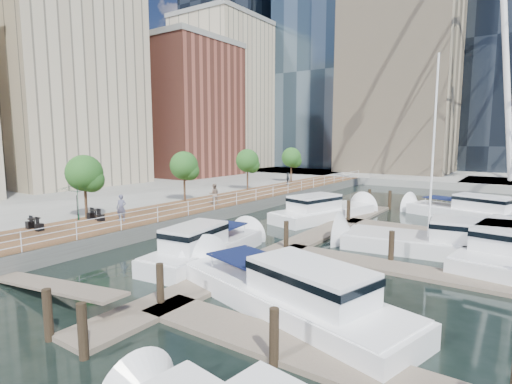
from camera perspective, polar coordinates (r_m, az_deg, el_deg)
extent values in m
plane|color=black|center=(20.52, -14.94, -11.78)|extent=(520.00, 520.00, 0.00)
cube|color=brown|center=(36.91, -6.37, -2.16)|extent=(6.00, 60.00, 1.00)
cube|color=#595954|center=(35.04, -2.65, -2.64)|extent=(0.25, 60.00, 1.00)
cube|color=gray|center=(58.13, -26.93, 0.62)|extent=(48.00, 90.00, 1.00)
cube|color=gray|center=(115.59, 27.15, 3.67)|extent=(200.00, 114.00, 1.00)
cube|color=#6D6051|center=(26.25, 6.53, -7.07)|extent=(2.00, 32.00, 0.20)
cube|color=#6D6051|center=(13.69, 4.95, -21.34)|extent=(12.00, 2.00, 0.20)
cube|color=#6D6051|center=(22.29, 17.97, -10.07)|extent=(12.00, 2.00, 0.20)
cube|color=#6D6051|center=(31.72, 23.19, -5.08)|extent=(12.00, 2.00, 0.20)
cube|color=#BCAD8E|center=(57.01, -25.87, 14.18)|extent=(14.00, 16.00, 26.00)
cube|color=brown|center=(64.73, -9.63, 11.27)|extent=(12.00, 14.00, 20.00)
cube|color=#BCAD8E|center=(80.97, -4.73, 13.43)|extent=(14.00, 16.00, 28.00)
cylinder|color=white|center=(64.96, 32.23, 12.88)|extent=(0.80, 0.80, 26.00)
cylinder|color=#3F2B1C|center=(31.32, -23.14, -1.32)|extent=(0.20, 0.20, 2.40)
sphere|color=#265B1E|center=(31.09, -23.34, 2.51)|extent=(2.60, 2.60, 2.60)
cylinder|color=#3F2B1C|center=(37.55, -10.18, 0.56)|extent=(0.20, 0.20, 2.40)
sphere|color=#265B1E|center=(37.36, -10.25, 3.75)|extent=(2.60, 2.60, 2.60)
cylinder|color=#3F2B1C|center=(45.16, -1.22, 1.84)|extent=(0.20, 0.20, 2.40)
sphere|color=#265B1E|center=(45.00, -1.23, 4.50)|extent=(2.60, 2.60, 2.60)
cylinder|color=#3F2B1C|center=(53.56, 5.04, 2.72)|extent=(0.20, 0.20, 2.40)
sphere|color=#265B1E|center=(53.42, 5.07, 4.96)|extent=(2.60, 2.60, 2.60)
imported|color=#50516B|center=(29.46, -18.68, -2.15)|extent=(0.82, 0.73, 1.88)
imported|color=#7C6656|center=(35.24, -6.01, -0.29)|extent=(1.12, 1.12, 1.83)
imported|color=#333B40|center=(50.31, 4.57, 1.93)|extent=(0.92, 0.90, 1.55)
imported|color=#0F3A24|center=(30.74, -24.22, -1.35)|extent=(3.02, 3.08, 2.61)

